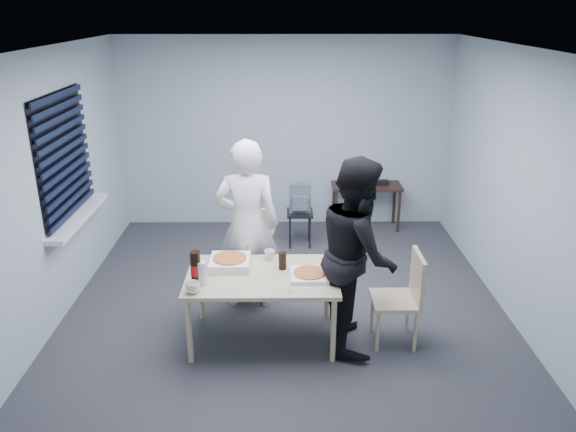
{
  "coord_description": "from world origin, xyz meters",
  "views": [
    {
      "loc": [
        -0.03,
        -5.09,
        2.96
      ],
      "look_at": [
        0.02,
        0.1,
        1.0
      ],
      "focal_mm": 35.0,
      "sensor_mm": 36.0,
      "label": 1
    }
  ],
  "objects_px": {
    "dining_table": "(262,280)",
    "person_white": "(247,225)",
    "chair_right": "(405,292)",
    "person_black": "(358,254)",
    "soda_bottle": "(196,268)",
    "backpack": "(300,198)",
    "mug_a": "(193,287)",
    "stool": "(300,220)",
    "side_table": "(366,190)",
    "mug_b": "(270,255)",
    "chair_far": "(251,245)"
  },
  "relations": [
    {
      "from": "dining_table",
      "to": "person_white",
      "type": "xyz_separation_m",
      "value": [
        -0.17,
        0.67,
        0.28
      ]
    },
    {
      "from": "chair_right",
      "to": "person_black",
      "type": "distance_m",
      "value": 0.58
    },
    {
      "from": "person_white",
      "to": "person_black",
      "type": "relative_size",
      "value": 1.0
    },
    {
      "from": "soda_bottle",
      "to": "backpack",
      "type": "bearing_deg",
      "value": 67.41
    },
    {
      "from": "person_white",
      "to": "person_black",
      "type": "height_order",
      "value": "same"
    },
    {
      "from": "mug_a",
      "to": "soda_bottle",
      "type": "xyz_separation_m",
      "value": [
        0.01,
        0.17,
        0.1
      ]
    },
    {
      "from": "stool",
      "to": "backpack",
      "type": "height_order",
      "value": "backpack"
    },
    {
      "from": "chair_right",
      "to": "person_black",
      "type": "relative_size",
      "value": 0.5
    },
    {
      "from": "stool",
      "to": "mug_a",
      "type": "height_order",
      "value": "mug_a"
    },
    {
      "from": "chair_right",
      "to": "stool",
      "type": "bearing_deg",
      "value": 111.45
    },
    {
      "from": "chair_right",
      "to": "stool",
      "type": "height_order",
      "value": "chair_right"
    },
    {
      "from": "dining_table",
      "to": "mug_a",
      "type": "distance_m",
      "value": 0.67
    },
    {
      "from": "side_table",
      "to": "mug_a",
      "type": "distance_m",
      "value": 3.68
    },
    {
      "from": "chair_right",
      "to": "person_white",
      "type": "xyz_separation_m",
      "value": [
        -1.46,
        0.73,
        0.37
      ]
    },
    {
      "from": "person_black",
      "to": "mug_b",
      "type": "xyz_separation_m",
      "value": [
        -0.79,
        0.36,
        -0.17
      ]
    },
    {
      "from": "person_white",
      "to": "mug_a",
      "type": "distance_m",
      "value": 1.09
    },
    {
      "from": "dining_table",
      "to": "chair_right",
      "type": "xyz_separation_m",
      "value": [
        1.3,
        -0.06,
        -0.09
      ]
    },
    {
      "from": "chair_far",
      "to": "person_white",
      "type": "relative_size",
      "value": 0.5
    },
    {
      "from": "chair_far",
      "to": "person_black",
      "type": "bearing_deg",
      "value": -46.31
    },
    {
      "from": "chair_far",
      "to": "side_table",
      "type": "distance_m",
      "value": 2.33
    },
    {
      "from": "backpack",
      "to": "soda_bottle",
      "type": "distance_m",
      "value": 2.55
    },
    {
      "from": "mug_a",
      "to": "side_table",
      "type": "bearing_deg",
      "value": 58.51
    },
    {
      "from": "person_white",
      "to": "dining_table",
      "type": "bearing_deg",
      "value": 104.16
    },
    {
      "from": "backpack",
      "to": "side_table",
      "type": "bearing_deg",
      "value": 16.4
    },
    {
      "from": "stool",
      "to": "mug_b",
      "type": "relative_size",
      "value": 4.62
    },
    {
      "from": "stool",
      "to": "soda_bottle",
      "type": "relative_size",
      "value": 1.54
    },
    {
      "from": "person_white",
      "to": "mug_a",
      "type": "relative_size",
      "value": 14.39
    },
    {
      "from": "person_white",
      "to": "stool",
      "type": "height_order",
      "value": "person_white"
    },
    {
      "from": "dining_table",
      "to": "person_white",
      "type": "bearing_deg",
      "value": 104.16
    },
    {
      "from": "mug_a",
      "to": "person_white",
      "type": "bearing_deg",
      "value": 67.92
    },
    {
      "from": "chair_far",
      "to": "dining_table",
      "type": "bearing_deg",
      "value": -81.2
    },
    {
      "from": "dining_table",
      "to": "side_table",
      "type": "bearing_deg",
      "value": 64.34
    },
    {
      "from": "chair_far",
      "to": "chair_right",
      "type": "height_order",
      "value": "same"
    },
    {
      "from": "mug_a",
      "to": "mug_b",
      "type": "height_order",
      "value": "mug_a"
    },
    {
      "from": "dining_table",
      "to": "mug_b",
      "type": "height_order",
      "value": "mug_b"
    },
    {
      "from": "backpack",
      "to": "dining_table",
      "type": "bearing_deg",
      "value": -117.42
    },
    {
      "from": "stool",
      "to": "mug_b",
      "type": "xyz_separation_m",
      "value": [
        -0.35,
        -1.87,
        0.36
      ]
    },
    {
      "from": "dining_table",
      "to": "mug_a",
      "type": "height_order",
      "value": "mug_a"
    },
    {
      "from": "person_black",
      "to": "side_table",
      "type": "distance_m",
      "value": 2.9
    },
    {
      "from": "backpack",
      "to": "mug_b",
      "type": "height_order",
      "value": "backpack"
    },
    {
      "from": "chair_right",
      "to": "side_table",
      "type": "bearing_deg",
      "value": 88.99
    },
    {
      "from": "person_white",
      "to": "person_black",
      "type": "xyz_separation_m",
      "value": [
        1.02,
        -0.7,
        0.0
      ]
    },
    {
      "from": "chair_far",
      "to": "mug_b",
      "type": "xyz_separation_m",
      "value": [
        0.22,
        -0.7,
        0.2
      ]
    },
    {
      "from": "person_black",
      "to": "mug_a",
      "type": "xyz_separation_m",
      "value": [
        -1.43,
        -0.3,
        -0.17
      ]
    },
    {
      "from": "side_table",
      "to": "mug_b",
      "type": "height_order",
      "value": "mug_b"
    },
    {
      "from": "mug_a",
      "to": "mug_b",
      "type": "xyz_separation_m",
      "value": [
        0.64,
        0.66,
        -0.0
      ]
    },
    {
      "from": "side_table",
      "to": "backpack",
      "type": "relative_size",
      "value": 2.45
    },
    {
      "from": "chair_far",
      "to": "mug_a",
      "type": "distance_m",
      "value": 1.44
    },
    {
      "from": "dining_table",
      "to": "side_table",
      "type": "height_order",
      "value": "dining_table"
    },
    {
      "from": "mug_a",
      "to": "backpack",
      "type": "bearing_deg",
      "value": 68.71
    }
  ]
}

